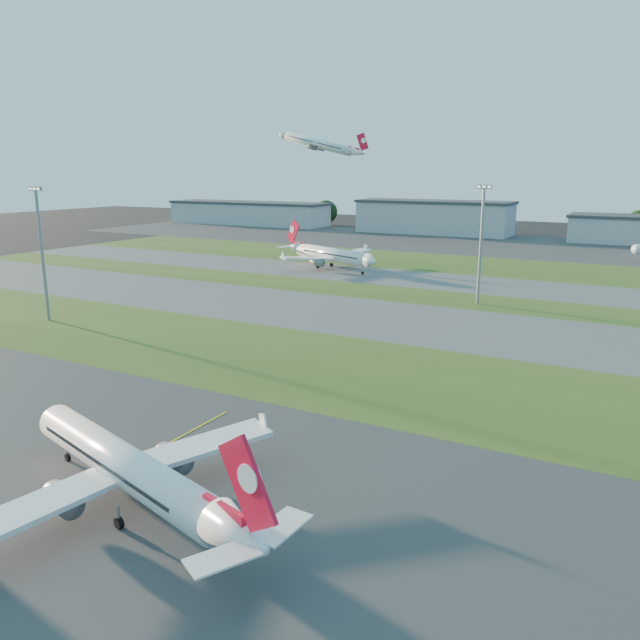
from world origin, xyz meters
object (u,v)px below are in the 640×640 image
Objects in this scene: light_mast_west at (41,245)px; light_mast_centre at (481,237)px; airliner_parked at (125,466)px; airliner_taxiing at (331,255)px.

light_mast_west is 1.00× the size of light_mast_centre.
light_mast_west reaches higher than airliner_parked.
light_mast_centre reaches higher than airliner_parked.
light_mast_west is (-18.23, -84.99, 10.56)m from airliner_taxiing.
airliner_taxiing is 1.42× the size of light_mast_west.
airliner_taxiing reaches higher than airliner_parked.
airliner_taxiing is 1.42× the size of light_mast_centre.
light_mast_west is at bearing 162.15° from airliner_parked.
light_mast_centre is (51.77, -28.99, 10.56)m from airliner_taxiing.
airliner_parked is 1.29× the size of light_mast_centre.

